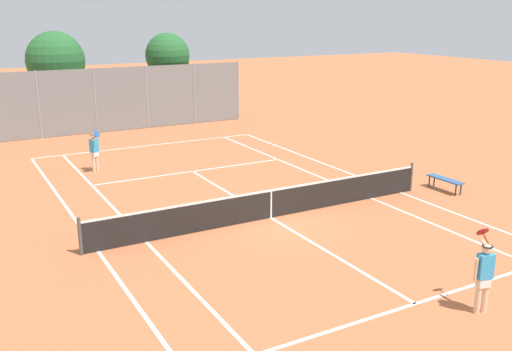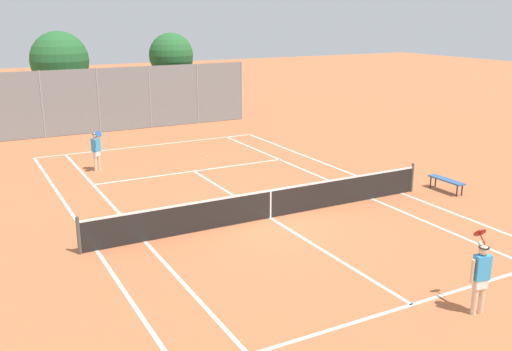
{
  "view_description": "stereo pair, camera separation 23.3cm",
  "coord_description": "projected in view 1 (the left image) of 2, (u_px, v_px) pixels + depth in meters",
  "views": [
    {
      "loc": [
        -8.74,
        -14.74,
        6.28
      ],
      "look_at": [
        0.29,
        1.5,
        1.0
      ],
      "focal_mm": 40.0,
      "sensor_mm": 36.0,
      "label": 1
    },
    {
      "loc": [
        -8.53,
        -14.85,
        6.28
      ],
      "look_at": [
        0.29,
        1.5,
        1.0
      ],
      "focal_mm": 40.0,
      "sensor_mm": 36.0,
      "label": 2
    }
  ],
  "objects": [
    {
      "name": "ground_plane",
      "position": [
        271.0,
        218.0,
        18.19
      ],
      "size": [
        120.0,
        120.0,
        0.0
      ],
      "primitive_type": "plane",
      "color": "#BC663D"
    },
    {
      "name": "court_line_markings",
      "position": [
        271.0,
        218.0,
        18.19
      ],
      "size": [
        11.1,
        23.9,
        0.01
      ],
      "color": "silver",
      "rests_on": "ground"
    },
    {
      "name": "tennis_net",
      "position": [
        271.0,
        203.0,
        18.05
      ],
      "size": [
        12.0,
        0.1,
        1.07
      ],
      "color": "#474C47",
      "rests_on": "ground"
    },
    {
      "name": "player_near_side",
      "position": [
        484.0,
        273.0,
        12.21
      ],
      "size": [
        0.78,
        0.71,
        1.77
      ],
      "color": "beige",
      "rests_on": "ground"
    },
    {
      "name": "player_far_left",
      "position": [
        95.0,
        149.0,
        23.36
      ],
      "size": [
        0.43,
        0.9,
        1.77
      ],
      "color": "beige",
      "rests_on": "ground"
    },
    {
      "name": "loose_tennis_ball_0",
      "position": [
        206.0,
        157.0,
        25.76
      ],
      "size": [
        0.07,
        0.07,
        0.07
      ],
      "primitive_type": "sphere",
      "color": "#D1DB33",
      "rests_on": "ground"
    },
    {
      "name": "loose_tennis_ball_1",
      "position": [
        486.0,
        243.0,
        16.09
      ],
      "size": [
        0.07,
        0.07,
        0.07
      ],
      "primitive_type": "sphere",
      "color": "#D1DB33",
      "rests_on": "ground"
    },
    {
      "name": "courtside_bench",
      "position": [
        445.0,
        180.0,
        20.89
      ],
      "size": [
        0.36,
        1.5,
        0.47
      ],
      "color": "#33598C",
      "rests_on": "ground"
    },
    {
      "name": "back_fence",
      "position": [
        121.0,
        99.0,
        31.39
      ],
      "size": [
        14.58,
        0.08,
        3.51
      ],
      "color": "gray",
      "rests_on": "ground"
    },
    {
      "name": "tree_behind_left",
      "position": [
        56.0,
        62.0,
        32.74
      ],
      "size": [
        3.33,
        3.33,
        5.36
      ],
      "color": "brown",
      "rests_on": "ground"
    },
    {
      "name": "tree_behind_right",
      "position": [
        169.0,
        56.0,
        34.86
      ],
      "size": [
        2.7,
        2.7,
        5.19
      ],
      "color": "brown",
      "rests_on": "ground"
    }
  ]
}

